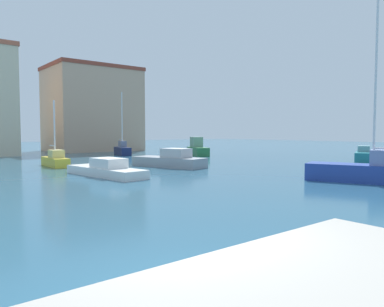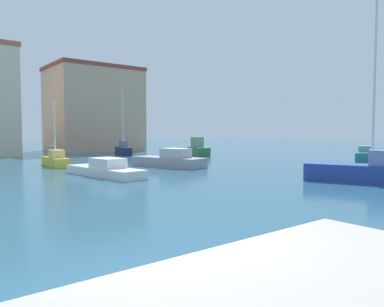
# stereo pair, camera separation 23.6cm
# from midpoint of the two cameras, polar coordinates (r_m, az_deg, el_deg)

# --- Properties ---
(water) EXTENTS (160.00, 160.00, 0.00)m
(water) POSITION_cam_midpoint_polar(r_m,az_deg,el_deg) (30.81, -1.65, -1.63)
(water) COLOR #285670
(water) RESTS_ON ground
(sailboat_navy_behind_lamppost) EXTENTS (2.13, 4.27, 7.27)m
(sailboat_navy_behind_lamppost) POSITION_cam_midpoint_polar(r_m,az_deg,el_deg) (43.31, -10.47, 0.61)
(sailboat_navy_behind_lamppost) COLOR #19234C
(sailboat_navy_behind_lamppost) RESTS_ON water
(motorboat_grey_near_pier) EXTENTS (3.56, 6.24, 1.44)m
(motorboat_grey_near_pier) POSITION_cam_midpoint_polar(r_m,az_deg,el_deg) (28.27, -3.21, -1.05)
(motorboat_grey_near_pier) COLOR gray
(motorboat_grey_near_pier) RESTS_ON water
(sailboat_yellow_distant_north) EXTENTS (1.33, 4.08, 5.13)m
(sailboat_yellow_distant_north) POSITION_cam_midpoint_polar(r_m,az_deg,el_deg) (30.46, -20.20, -0.93)
(sailboat_yellow_distant_north) COLOR gold
(sailboat_yellow_distant_north) RESTS_ON water
(motorboat_teal_center_channel) EXTENTS (4.90, 3.20, 1.43)m
(motorboat_teal_center_channel) POSITION_cam_midpoint_polar(r_m,az_deg,el_deg) (36.61, 25.34, -0.34)
(motorboat_teal_center_channel) COLOR #1E707A
(motorboat_teal_center_channel) RESTS_ON water
(motorboat_green_inner_mooring) EXTENTS (2.99, 4.53, 2.10)m
(motorboat_green_inner_mooring) POSITION_cam_midpoint_polar(r_m,az_deg,el_deg) (41.98, 1.14, 0.72)
(motorboat_green_inner_mooring) COLOR #28703D
(motorboat_green_inner_mooring) RESTS_ON water
(motorboat_white_mid_harbor) EXTENTS (2.51, 6.64, 1.11)m
(motorboat_white_mid_harbor) POSITION_cam_midpoint_polar(r_m,az_deg,el_deg) (23.01, -13.00, -2.45)
(motorboat_white_mid_harbor) COLOR white
(motorboat_white_mid_harbor) RESTS_ON water
(sailboat_blue_far_right) EXTENTS (4.07, 6.91, 9.92)m
(sailboat_blue_far_right) POSITION_cam_midpoint_polar(r_m,az_deg,el_deg) (21.67, 26.80, -2.37)
(sailboat_blue_far_right) COLOR #233D93
(sailboat_blue_far_right) RESTS_ON water
(harbor_office) EXTENTS (11.93, 9.77, 11.78)m
(harbor_office) POSITION_cam_midpoint_polar(r_m,az_deg,el_deg) (54.80, -14.88, 6.63)
(harbor_office) COLOR tan
(harbor_office) RESTS_ON ground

